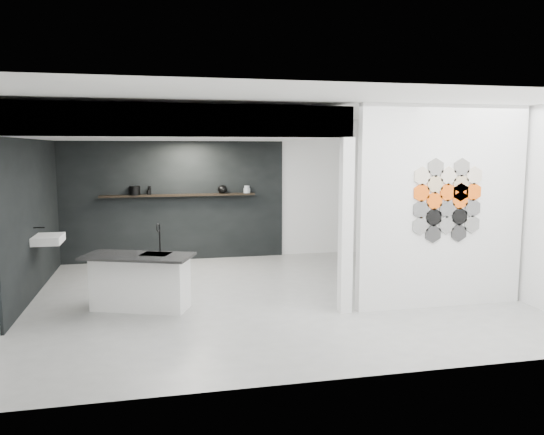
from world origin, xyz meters
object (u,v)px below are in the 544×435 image
at_px(partition_panel, 442,207).
at_px(kettle, 223,189).
at_px(stockpot, 135,191).
at_px(kitchen_island, 140,281).
at_px(bottle_dark, 149,190).
at_px(wall_basin, 48,239).
at_px(glass_vase, 247,189).
at_px(utensil_cup, 149,192).
at_px(glass_bowl, 247,190).

distance_m(partition_panel, kettle, 4.64).
distance_m(stockpot, kettle, 1.69).
distance_m(kitchen_island, bottle_dark, 3.29).
bearing_deg(partition_panel, wall_basin, 161.77).
xyz_separation_m(wall_basin, glass_vase, (3.39, 2.07, 0.54)).
height_order(partition_panel, utensil_cup, partition_panel).
relative_size(glass_bowl, bottle_dark, 0.82).
distance_m(stockpot, bottle_dark, 0.27).
bearing_deg(glass_bowl, bottle_dark, 180.00).
bearing_deg(utensil_cup, kitchen_island, -91.95).
bearing_deg(wall_basin, utensil_cup, 54.66).
bearing_deg(utensil_cup, partition_panel, -44.01).
height_order(kitchen_island, bottle_dark, bottle_dark).
bearing_deg(stockpot, glass_bowl, 0.00).
relative_size(stockpot, glass_vase, 1.40).
relative_size(glass_vase, utensil_cup, 1.67).
relative_size(partition_panel, stockpot, 13.41).
relative_size(wall_basin, glass_vase, 4.03).
xyz_separation_m(kettle, utensil_cup, (-1.43, 0.00, -0.04)).
bearing_deg(wall_basin, partition_panel, -18.23).
xyz_separation_m(glass_bowl, utensil_cup, (-1.93, 0.00, -0.00)).
xyz_separation_m(stockpot, glass_vase, (2.18, 0.00, -0.01)).
relative_size(partition_panel, glass_bowl, 20.52).
distance_m(glass_bowl, glass_vase, 0.03).
relative_size(kitchen_island, glass_vase, 10.71).
height_order(glass_bowl, utensil_cup, glass_bowl).
height_order(stockpot, glass_vase, stockpot).
relative_size(wall_basin, bottle_dark, 3.59).
bearing_deg(glass_bowl, wall_basin, -148.65).
distance_m(kitchen_island, kettle, 3.63).
height_order(wall_basin, kitchen_island, kitchen_island).
bearing_deg(stockpot, partition_panel, -42.24).
height_order(wall_basin, glass_bowl, glass_bowl).
bearing_deg(utensil_cup, wall_basin, -125.34).
xyz_separation_m(glass_bowl, glass_vase, (0.00, 0.00, 0.03)).
xyz_separation_m(stockpot, glass_bowl, (2.18, 0.00, -0.04)).
height_order(kitchen_island, stockpot, stockpot).
bearing_deg(glass_vase, utensil_cup, 180.00).
xyz_separation_m(stockpot, kettle, (1.69, 0.00, -0.00)).
bearing_deg(kitchen_island, glass_vase, 78.04).
xyz_separation_m(wall_basin, glass_bowl, (3.39, 2.07, 0.52)).
distance_m(glass_vase, utensil_cup, 1.93).
relative_size(stockpot, glass_bowl, 1.53).
bearing_deg(kitchen_island, stockpot, 113.76).
height_order(stockpot, bottle_dark, stockpot).
xyz_separation_m(wall_basin, kettle, (2.90, 2.07, 0.55)).
bearing_deg(kettle, bottle_dark, 167.94).
bearing_deg(partition_panel, kettle, 123.58).
distance_m(partition_panel, utensil_cup, 5.56).
bearing_deg(wall_basin, glass_bowl, 31.35).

